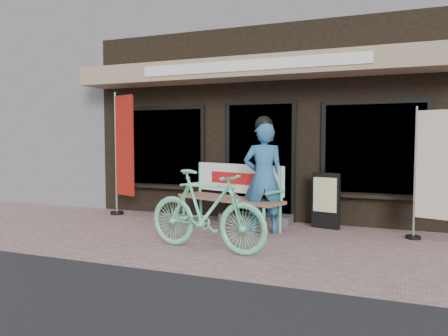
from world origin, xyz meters
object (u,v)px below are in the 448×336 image
at_px(bicycle, 206,210).
at_px(person, 264,176).
at_px(menu_stand, 326,200).
at_px(bench, 233,190).
at_px(nobori_cream, 429,172).
at_px(nobori_red, 123,152).

bearing_deg(bicycle, person, -7.63).
distance_m(person, menu_stand, 1.21).
xyz_separation_m(bench, person, (0.62, -0.25, 0.29)).
relative_size(person, nobori_cream, 0.94).
distance_m(nobori_red, nobori_cream, 5.44).
xyz_separation_m(person, bicycle, (-0.39, -1.38, -0.38)).
distance_m(nobori_cream, menu_stand, 1.68).
relative_size(nobori_cream, menu_stand, 2.11).
height_order(bicycle, nobori_red, nobori_red).
bearing_deg(person, nobori_red, 150.96).
bearing_deg(bench, person, -2.54).
bearing_deg(menu_stand, person, -129.80).
height_order(nobori_red, nobori_cream, nobori_red).
height_order(bicycle, nobori_cream, nobori_cream).
xyz_separation_m(nobori_red, nobori_cream, (5.44, -0.12, -0.22)).
relative_size(bicycle, menu_stand, 1.93).
bearing_deg(bench, nobori_red, -165.90).
xyz_separation_m(bicycle, menu_stand, (1.28, 2.08, -0.06)).
distance_m(bench, person, 0.72).
bearing_deg(nobori_red, nobori_cream, 19.25).
relative_size(bench, nobori_red, 0.84).
height_order(nobori_cream, menu_stand, nobori_cream).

